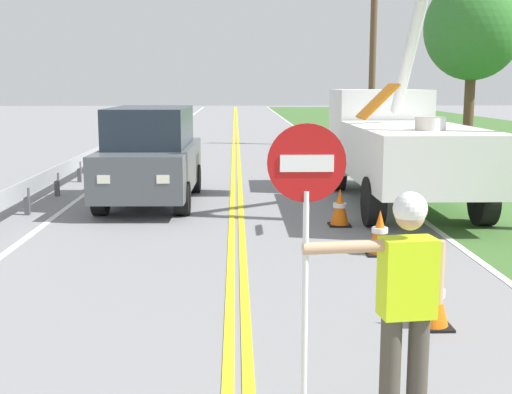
{
  "coord_description": "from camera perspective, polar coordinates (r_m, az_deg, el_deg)",
  "views": [
    {
      "loc": [
        -0.01,
        -1.09,
        2.6
      ],
      "look_at": [
        0.24,
        7.18,
        1.2
      ],
      "focal_mm": 47.04,
      "sensor_mm": 36.0,
      "label": 1
    }
  ],
  "objects": [
    {
      "name": "guardrail_left_shoulder",
      "position": [
        17.41,
        -15.67,
        2.39
      ],
      "size": [
        0.1,
        32.0,
        0.71
      ],
      "color": "#9EA0A3",
      "rests_on": "ground"
    },
    {
      "name": "centerline_yellow_right",
      "position": [
        21.25,
        -1.46,
        2.59
      ],
      "size": [
        0.11,
        110.0,
        0.01
      ],
      "primitive_type": "cube",
      "color": "yellow",
      "rests_on": "ground"
    },
    {
      "name": "oncoming_suv_nearest",
      "position": [
        14.87,
        -8.92,
        3.55
      ],
      "size": [
        2.0,
        4.64,
        2.1
      ],
      "color": "#4C5156",
      "rests_on": "ground"
    },
    {
      "name": "edge_line_left",
      "position": [
        21.55,
        -11.33,
        2.5
      ],
      "size": [
        0.12,
        110.0,
        0.01
      ],
      "primitive_type": "cube",
      "color": "silver",
      "rests_on": "ground"
    },
    {
      "name": "utility_pole_mid",
      "position": [
        28.8,
        9.92,
        12.47
      ],
      "size": [
        1.8,
        0.28,
        7.85
      ],
      "color": "brown",
      "rests_on": "ground"
    },
    {
      "name": "edge_line_right",
      "position": [
        21.56,
        7.92,
        2.6
      ],
      "size": [
        0.12,
        110.0,
        0.01
      ],
      "primitive_type": "cube",
      "color": "silver",
      "rests_on": "ground"
    },
    {
      "name": "centerline_yellow_left",
      "position": [
        21.25,
        -1.95,
        2.59
      ],
      "size": [
        0.11,
        110.0,
        0.01
      ],
      "primitive_type": "cube",
      "color": "yellow",
      "rests_on": "ground"
    },
    {
      "name": "flagger_worker",
      "position": [
        5.18,
        12.59,
        -8.12
      ],
      "size": [
        1.08,
        0.29,
        1.83
      ],
      "color": "#474238",
      "rests_on": "ground"
    },
    {
      "name": "roadside_tree_verge",
      "position": [
        22.35,
        17.97,
        13.44
      ],
      "size": [
        3.0,
        3.0,
        5.9
      ],
      "color": "brown",
      "rests_on": "ground"
    },
    {
      "name": "utility_bucket_truck",
      "position": [
        15.1,
        11.93,
        4.92
      ],
      "size": [
        2.67,
        6.82,
        5.65
      ],
      "color": "white",
      "rests_on": "ground"
    },
    {
      "name": "traffic_cone_lead",
      "position": [
        7.53,
        14.82,
        -8.22
      ],
      "size": [
        0.4,
        0.4,
        0.7
      ],
      "color": "orange",
      "rests_on": "ground"
    },
    {
      "name": "traffic_cone_mid",
      "position": [
        10.48,
        10.48,
        -3.04
      ],
      "size": [
        0.4,
        0.4,
        0.7
      ],
      "color": "orange",
      "rests_on": "ground"
    },
    {
      "name": "stop_sign_paddle",
      "position": [
        4.79,
        4.28,
        -1.17
      ],
      "size": [
        0.56,
        0.04,
        2.33
      ],
      "color": "silver",
      "rests_on": "ground"
    },
    {
      "name": "traffic_cone_tail",
      "position": [
        12.49,
        7.14,
        -0.92
      ],
      "size": [
        0.4,
        0.4,
        0.7
      ],
      "color": "orange",
      "rests_on": "ground"
    }
  ]
}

